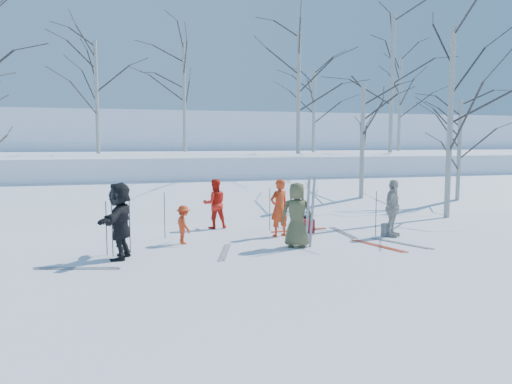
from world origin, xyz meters
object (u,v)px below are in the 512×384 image
object	(u,v)px
dog	(305,221)
backpack_red	(309,226)
skier_cream_east	(393,208)
skier_grey_west	(120,221)
skier_redor_behind	(215,204)
skier_red_seated	(184,225)
backpack_dark	(305,222)
skier_red_north	(279,208)
backpack_grey	(387,230)
skier_olive_center	(297,215)

from	to	relation	value
dog	backpack_red	size ratio (longest dim) A/B	1.56
skier_cream_east	skier_grey_west	xyz separation A→B (m)	(-7.75, -0.64, 0.08)
skier_redor_behind	dog	bearing A→B (deg)	155.64
dog	backpack_red	xyz separation A→B (m)	(-0.05, -0.44, -0.07)
dog	skier_red_seated	bearing A→B (deg)	-10.89
skier_grey_west	skier_cream_east	bearing A→B (deg)	113.16
skier_grey_west	dog	distance (m)	6.19
skier_redor_behind	backpack_dark	bearing A→B (deg)	163.89
skier_red_north	backpack_grey	xyz separation A→B (m)	(3.07, -0.91, -0.66)
skier_redor_behind	backpack_red	xyz separation A→B (m)	(2.62, -1.59, -0.59)
skier_olive_center	dog	bearing A→B (deg)	-97.66
skier_olive_center	skier_cream_east	xyz separation A→B (m)	(3.23, 0.57, -0.02)
skier_red_north	skier_grey_west	size ratio (longest dim) A/B	0.92
skier_red_seated	skier_red_north	bearing A→B (deg)	-97.14
skier_olive_center	skier_red_north	distance (m)	1.57
skier_red_seated	skier_redor_behind	bearing A→B (deg)	-44.44
skier_redor_behind	skier_red_seated	xyz separation A→B (m)	(-1.32, -2.18, -0.27)
skier_olive_center	backpack_red	world-z (taller)	skier_olive_center
skier_redor_behind	dog	xyz separation A→B (m)	(2.67, -1.15, -0.52)
skier_cream_east	skier_grey_west	size ratio (longest dim) A/B	0.92
skier_redor_behind	backpack_grey	world-z (taller)	skier_redor_behind
backpack_red	skier_red_north	bearing A→B (deg)	-165.24
backpack_red	backpack_grey	size ratio (longest dim) A/B	1.11
skier_olive_center	backpack_red	distance (m)	2.25
skier_red_north	backpack_red	distance (m)	1.27
dog	skier_olive_center	bearing A→B (deg)	37.82
skier_red_seated	dog	bearing A→B (deg)	-88.79
skier_olive_center	dog	world-z (taller)	skier_olive_center
skier_redor_behind	skier_olive_center	bearing A→B (deg)	112.64
skier_olive_center	backpack_dark	size ratio (longest dim) A/B	4.33
skier_olive_center	skier_cream_east	size ratio (longest dim) A/B	1.03
skier_grey_west	backpack_dark	world-z (taller)	skier_grey_west
skier_olive_center	skier_cream_east	world-z (taller)	skier_olive_center
skier_cream_east	backpack_grey	bearing A→B (deg)	103.56
skier_grey_west	backpack_red	size ratio (longest dim) A/B	4.40
skier_red_seated	backpack_dark	bearing A→B (deg)	-84.25
skier_olive_center	backpack_grey	size ratio (longest dim) A/B	4.56
skier_red_north	backpack_grey	size ratio (longest dim) A/B	4.47
backpack_grey	backpack_dark	bearing A→B (deg)	131.77
skier_olive_center	skier_grey_west	world-z (taller)	skier_grey_west
skier_red_seated	backpack_grey	size ratio (longest dim) A/B	2.80
skier_redor_behind	backpack_grey	xyz separation A→B (m)	(4.62, -2.78, -0.61)
skier_red_north	skier_grey_west	bearing A→B (deg)	1.70
skier_grey_west	skier_red_seated	bearing A→B (deg)	146.48
skier_grey_west	backpack_grey	bearing A→B (deg)	113.88
backpack_red	skier_red_seated	bearing A→B (deg)	-171.47
dog	backpack_red	distance (m)	0.45
skier_red_north	backpack_dark	distance (m)	1.80
skier_red_north	skier_grey_west	world-z (taller)	skier_grey_west
backpack_red	backpack_grey	distance (m)	2.33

